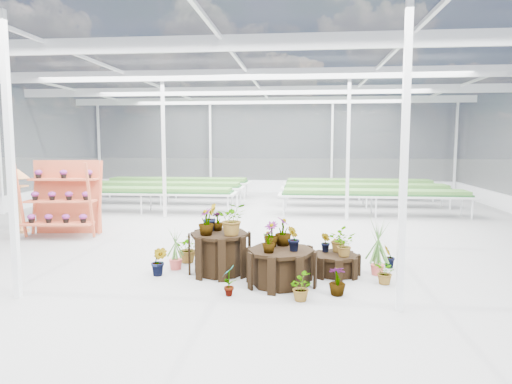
# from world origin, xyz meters

# --- Properties ---
(ground_plane) EXTENTS (24.00, 24.00, 0.00)m
(ground_plane) POSITION_xyz_m (0.00, 0.00, 0.00)
(ground_plane) COLOR gray
(ground_plane) RESTS_ON ground
(greenhouse_shell) EXTENTS (18.00, 24.00, 4.50)m
(greenhouse_shell) POSITION_xyz_m (0.00, 0.00, 2.25)
(greenhouse_shell) COLOR white
(greenhouse_shell) RESTS_ON ground
(steel_frame) EXTENTS (18.00, 24.00, 4.50)m
(steel_frame) POSITION_xyz_m (0.00, 0.00, 2.25)
(steel_frame) COLOR silver
(steel_frame) RESTS_ON ground
(nursery_benches) EXTENTS (16.00, 7.00, 0.84)m
(nursery_benches) POSITION_xyz_m (0.00, 7.20, 0.42)
(nursery_benches) COLOR silver
(nursery_benches) RESTS_ON ground
(plinth_tall) EXTENTS (1.39, 1.39, 0.78)m
(plinth_tall) POSITION_xyz_m (-0.00, -2.31, 0.39)
(plinth_tall) COLOR black
(plinth_tall) RESTS_ON ground
(plinth_mid) EXTENTS (1.44, 1.44, 0.64)m
(plinth_mid) POSITION_xyz_m (1.20, -2.91, 0.32)
(plinth_mid) COLOR black
(plinth_mid) RESTS_ON ground
(plinth_low) EXTENTS (0.93, 0.93, 0.40)m
(plinth_low) POSITION_xyz_m (2.20, -2.21, 0.20)
(plinth_low) COLOR black
(plinth_low) RESTS_ON ground
(shelf_rack) EXTENTS (1.99, 1.19, 2.01)m
(shelf_rack) POSITION_xyz_m (-4.78, 0.68, 1.01)
(shelf_rack) COLOR #C55534
(shelf_rack) RESTS_ON ground
(bird_table) EXTENTS (0.54, 0.54, 1.78)m
(bird_table) POSITION_xyz_m (-6.21, 1.04, 0.89)
(bird_table) COLOR #D98C4F
(bird_table) RESTS_ON ground
(nursery_plants) EXTENTS (4.71, 3.07, 1.39)m
(nursery_plants) POSITION_xyz_m (0.86, -2.15, 0.53)
(nursery_plants) COLOR #416D2F
(nursery_plants) RESTS_ON ground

